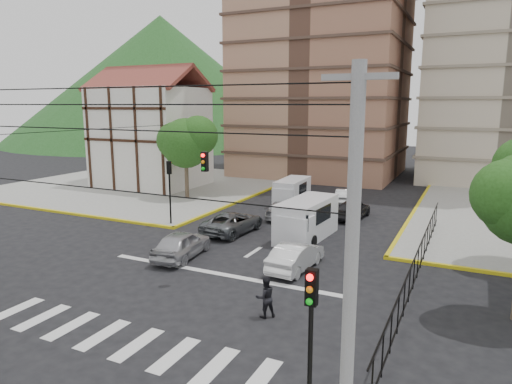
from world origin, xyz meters
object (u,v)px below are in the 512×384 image
Objects in this scene: car_white_front_right at (296,256)px; pedestrian_crosswalk at (265,297)px; car_silver_front_left at (182,244)px; van_left_lane at (291,192)px; traffic_light_nw at (169,182)px; traffic_light_se at (311,326)px; van_right_lane at (305,220)px.

pedestrian_crosswalk is at bearing 102.18° from car_white_front_right.
van_left_lane is at bearing -98.08° from car_silver_front_left.
traffic_light_nw is 0.92× the size of van_left_lane.
traffic_light_se is 0.92× the size of van_left_lane.
traffic_light_nw is 11.51m from van_left_lane.
traffic_light_nw is 7.42m from car_silver_front_left.
traffic_light_nw is 0.77× the size of van_right_lane.
van_left_lane is 2.88× the size of pedestrian_crosswalk.
traffic_light_se is 1.00× the size of traffic_light_nw.
traffic_light_se is 0.98× the size of car_silver_front_left.
van_right_lane reaches higher than van_left_lane.
traffic_light_nw reaches higher than car_silver_front_left.
traffic_light_nw is at bearing 135.00° from traffic_light_se.
car_silver_front_left is at bearing -76.83° from pedestrian_crosswalk.
van_right_lane is at bearing -134.81° from car_silver_front_left.
traffic_light_se is 12.42m from car_white_front_right.
van_left_lane reaches higher than car_silver_front_left.
van_left_lane is at bearing -115.80° from pedestrian_crosswalk.
traffic_light_se reaches higher than van_left_lane.
traffic_light_se is 0.77× the size of van_right_lane.
pedestrian_crosswalk is (6.71, -19.99, -0.20)m from van_left_lane.
traffic_light_se is at bearing -65.63° from van_right_lane.
traffic_light_nw reaches higher than car_white_front_right.
van_right_lane is 10.21m from van_left_lane.
traffic_light_se is at bearing 116.13° from car_white_front_right.
pedestrian_crosswalk is (7.17, -4.57, 0.07)m from car_silver_front_left.
traffic_light_nw is at bearing -17.70° from car_white_front_right.
van_left_lane is 15.60m from car_white_front_right.
van_right_lane is 1.18× the size of van_left_lane.
traffic_light_se reaches higher than van_right_lane.
car_white_front_right is at bearing -70.07° from van_left_lane.
car_silver_front_left is (-0.46, -15.42, -0.28)m from van_left_lane.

